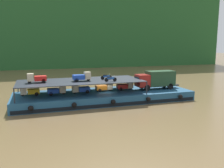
% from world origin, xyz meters
% --- Properties ---
extents(ground_plane, '(400.00, 400.00, 0.00)m').
position_xyz_m(ground_plane, '(0.00, 0.00, 0.00)').
color(ground_plane, brown).
extents(hillside_far_bank, '(144.12, 28.51, 44.72)m').
position_xyz_m(hillside_far_bank, '(0.00, 69.72, 25.19)').
color(hillside_far_bank, '#235628').
rests_on(hillside_far_bank, ground).
extents(cargo_barge, '(28.28, 9.25, 1.50)m').
position_xyz_m(cargo_barge, '(0.00, -0.03, 0.75)').
color(cargo_barge, navy).
rests_on(cargo_barge, ground).
extents(covered_lorry, '(7.88, 2.38, 3.10)m').
position_xyz_m(covered_lorry, '(9.16, -0.39, 3.19)').
color(covered_lorry, maroon).
rests_on(covered_lorry, cargo_barge).
extents(cargo_rack, '(19.08, 7.88, 2.00)m').
position_xyz_m(cargo_rack, '(-3.80, 0.00, 3.44)').
color(cargo_rack, '#232833').
rests_on(cargo_rack, cargo_barge).
extents(mini_truck_lower_stern, '(2.78, 1.28, 1.38)m').
position_xyz_m(mini_truck_lower_stern, '(-11.46, 0.57, 2.19)').
color(mini_truck_lower_stern, gold).
rests_on(mini_truck_lower_stern, cargo_barge).
extents(mini_truck_lower_aft, '(2.75, 1.22, 1.38)m').
position_xyz_m(mini_truck_lower_aft, '(-7.50, 0.10, 2.19)').
color(mini_truck_lower_aft, '#1E47B7').
rests_on(mini_truck_lower_aft, cargo_barge).
extents(mini_truck_lower_mid, '(2.76, 1.23, 1.38)m').
position_xyz_m(mini_truck_lower_mid, '(-3.89, 0.01, 2.19)').
color(mini_truck_lower_mid, '#1E47B7').
rests_on(mini_truck_lower_mid, cargo_barge).
extents(mini_truck_lower_fore, '(2.78, 1.26, 1.38)m').
position_xyz_m(mini_truck_lower_fore, '(0.12, 0.42, 2.19)').
color(mini_truck_lower_fore, orange).
rests_on(mini_truck_lower_fore, cargo_barge).
extents(mini_truck_lower_bow, '(2.77, 1.25, 1.38)m').
position_xyz_m(mini_truck_lower_bow, '(3.82, 0.51, 2.19)').
color(mini_truck_lower_bow, red).
rests_on(mini_truck_lower_bow, cargo_barge).
extents(mini_truck_upper_stern, '(2.76, 1.23, 1.38)m').
position_xyz_m(mini_truck_upper_stern, '(-10.39, -0.02, 4.19)').
color(mini_truck_upper_stern, red).
rests_on(mini_truck_upper_stern, cargo_rack).
extents(mini_truck_upper_mid, '(2.79, 1.28, 1.38)m').
position_xyz_m(mini_truck_upper_mid, '(-3.69, -0.48, 4.19)').
color(mini_truck_upper_mid, '#1E47B7').
rests_on(mini_truck_upper_mid, cargo_rack).
extents(motorcycle_upper_port, '(1.90, 0.55, 0.87)m').
position_xyz_m(motorcycle_upper_port, '(0.29, -2.36, 3.93)').
color(motorcycle_upper_port, black).
rests_on(motorcycle_upper_port, cargo_rack).
extents(motorcycle_upper_centre, '(1.90, 0.55, 0.87)m').
position_xyz_m(motorcycle_upper_centre, '(0.33, -0.00, 3.93)').
color(motorcycle_upper_centre, black).
rests_on(motorcycle_upper_centre, cargo_rack).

